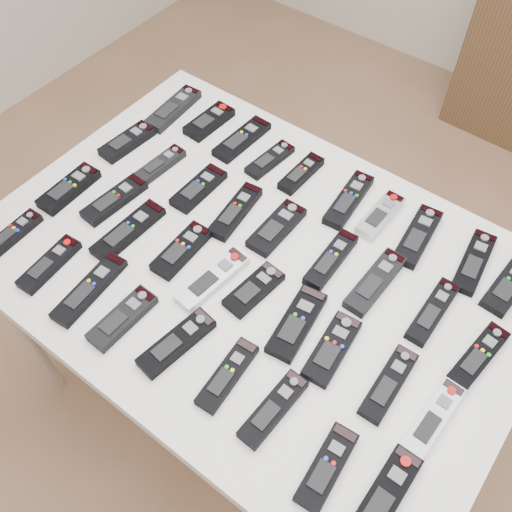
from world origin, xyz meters
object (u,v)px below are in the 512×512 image
Objects in this scene: remote_4 at (301,173)px; remote_26 at (332,349)px; remote_5 at (349,200)px; remote_37 at (384,497)px; remote_29 at (13,234)px; remote_30 at (49,264)px; remote_18 at (478,356)px; remote_28 at (433,419)px; remote_1 at (209,121)px; remote_27 at (389,384)px; remote_10 at (127,142)px; remote_23 at (212,279)px; remote_19 at (69,188)px; remote_16 at (375,282)px; remote_20 at (115,200)px; remote_0 at (173,109)px; remote_36 at (327,467)px; remote_32 at (123,318)px; remote_15 at (331,260)px; remote_14 at (277,228)px; remote_24 at (254,290)px; remote_33 at (177,343)px; remote_3 at (270,160)px; remote_6 at (380,216)px; remote_11 at (160,165)px; remote_17 at (433,311)px; remote_12 at (199,188)px; remote_25 at (297,323)px; remote_35 at (273,409)px; table at (256,275)px; remote_13 at (236,211)px; remote_22 at (181,250)px; remote_34 at (227,375)px; remote_9 at (508,286)px; remote_7 at (418,236)px; remote_2 at (242,139)px; remote_21 at (128,231)px; remote_8 at (474,262)px.

remote_4 is 0.50m from remote_26.
remote_37 is at bearing -58.74° from remote_5.
remote_30 is at bearing -5.60° from remote_29.
remote_28 is at bearing -87.61° from remote_18.
remote_27 is at bearing -23.32° from remote_1.
remote_10 is 0.85× the size of remote_23.
remote_16 is at bearing 14.37° from remote_19.
remote_20 is at bearing 18.67° from remote_19.
remote_36 is at bearing -36.99° from remote_0.
remote_32 reaches higher than remote_18.
remote_15 is 0.56m from remote_20.
remote_14 is at bearing 153.39° from remote_27.
remote_33 is (-0.05, -0.20, 0.00)m from remote_24.
remote_3 is at bearing -3.81° from remote_0.
remote_6 reaches higher than remote_11.
remote_28 reaches higher than remote_24.
remote_17 is 1.05× the size of remote_26.
remote_28 is (0.75, -0.19, 0.00)m from remote_12.
remote_10 reaches higher than remote_29.
remote_16 is 0.26m from remote_18.
remote_15 is at bearing -24.73° from remote_3.
remote_17 is (0.14, 0.01, -0.00)m from remote_16.
remote_6 is 0.87× the size of remote_25.
remote_0 is 1.16× the size of remote_35.
table is 0.12m from remote_14.
remote_13 is (-0.05, -0.20, 0.00)m from remote_4.
remote_30 is (-0.63, -0.21, 0.00)m from remote_26.
remote_30 is (-0.21, -0.21, -0.00)m from remote_22.
remote_22 reaches higher than table.
remote_15 is at bearing 4.63° from remote_11.
remote_12 is 0.12m from remote_13.
remote_6 is 0.37m from remote_24.
remote_16 is 0.20m from remote_26.
remote_20 and remote_28 have the same top height.
remote_4 reaches higher than remote_34.
remote_17 is at bearing 84.77° from remote_36.
remote_16 is (0.32, -0.18, 0.00)m from remote_4.
remote_9 is 0.85m from remote_32.
remote_7 is 0.98× the size of remote_16.
remote_28 is at bearing 2.34° from remote_24.
remote_20 reaches higher than remote_2.
remote_5 is at bearing 140.26° from remote_28.
remote_37 is at bearing -0.54° from remote_35.
remote_21 is at bearing -3.45° from remote_19.
remote_6 is 0.84× the size of remote_16.
remote_2 is 0.49m from remote_24.
remote_1 reaches higher than remote_27.
remote_37 is at bearing 4.58° from remote_36.
remote_18 is 1.18× the size of remote_24.
remote_8 is 0.94m from remote_10.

